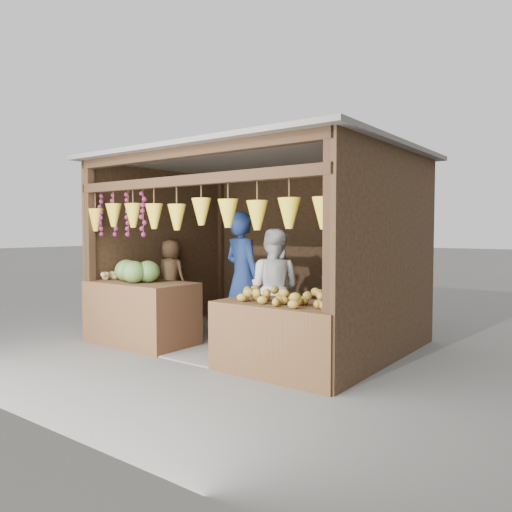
{
  "coord_description": "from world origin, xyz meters",
  "views": [
    {
      "loc": [
        4.25,
        -5.75,
        1.61
      ],
      "look_at": [
        0.04,
        -0.1,
        1.24
      ],
      "focal_mm": 35.0,
      "sensor_mm": 36.0,
      "label": 1
    }
  ],
  "objects_px": {
    "counter_left": "(141,313)",
    "man_standing": "(243,278)",
    "counter_right": "(286,338)",
    "vendor_seated": "(171,276)",
    "woman_standing": "(273,288)"
  },
  "relations": [
    {
      "from": "counter_right",
      "to": "woman_standing",
      "type": "bearing_deg",
      "value": 131.08
    },
    {
      "from": "counter_right",
      "to": "man_standing",
      "type": "bearing_deg",
      "value": 146.91
    },
    {
      "from": "counter_left",
      "to": "counter_right",
      "type": "bearing_deg",
      "value": -0.03
    },
    {
      "from": "counter_left",
      "to": "man_standing",
      "type": "height_order",
      "value": "man_standing"
    },
    {
      "from": "counter_left",
      "to": "woman_standing",
      "type": "bearing_deg",
      "value": 32.05
    },
    {
      "from": "counter_right",
      "to": "vendor_seated",
      "type": "height_order",
      "value": "vendor_seated"
    },
    {
      "from": "counter_left",
      "to": "vendor_seated",
      "type": "xyz_separation_m",
      "value": [
        -0.54,
        1.08,
        0.42
      ]
    },
    {
      "from": "man_standing",
      "to": "woman_standing",
      "type": "xyz_separation_m",
      "value": [
        0.41,
        0.16,
        -0.12
      ]
    },
    {
      "from": "man_standing",
      "to": "woman_standing",
      "type": "relative_size",
      "value": 1.15
    },
    {
      "from": "counter_right",
      "to": "vendor_seated",
      "type": "bearing_deg",
      "value": 160.05
    },
    {
      "from": "woman_standing",
      "to": "vendor_seated",
      "type": "relative_size",
      "value": 1.38
    },
    {
      "from": "man_standing",
      "to": "vendor_seated",
      "type": "xyz_separation_m",
      "value": [
        -1.71,
        0.25,
        -0.08
      ]
    },
    {
      "from": "woman_standing",
      "to": "vendor_seated",
      "type": "distance_m",
      "value": 2.12
    },
    {
      "from": "counter_right",
      "to": "vendor_seated",
      "type": "relative_size",
      "value": 1.33
    },
    {
      "from": "man_standing",
      "to": "vendor_seated",
      "type": "bearing_deg",
      "value": 7.77
    }
  ]
}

